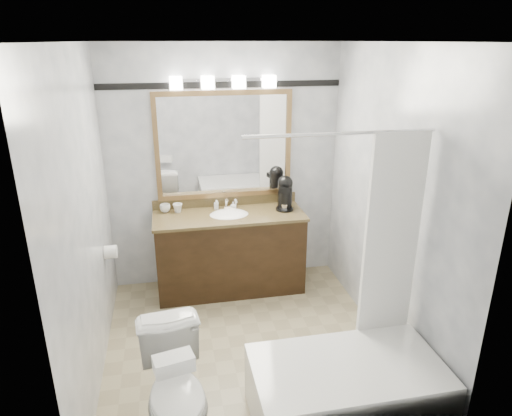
{
  "coord_description": "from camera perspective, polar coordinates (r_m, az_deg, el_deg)",
  "views": [
    {
      "loc": [
        -0.57,
        -3.27,
        2.51
      ],
      "look_at": [
        0.15,
        0.35,
        1.15
      ],
      "focal_mm": 32.0,
      "sensor_mm": 36.0,
      "label": 1
    }
  ],
  "objects": [
    {
      "name": "room",
      "position": [
        3.55,
        -1.22,
        -0.53
      ],
      "size": [
        2.42,
        2.62,
        2.52
      ],
      "color": "gray",
      "rests_on": "ground"
    },
    {
      "name": "cup_right",
      "position": [
        4.73,
        -9.76,
        0.0
      ],
      "size": [
        0.12,
        0.12,
        0.09
      ],
      "primitive_type": "imported",
      "rotation": [
        0.0,
        0.0,
        0.36
      ],
      "color": "white",
      "rests_on": "vanity"
    },
    {
      "name": "mirror",
      "position": [
        4.7,
        -4.01,
        7.8
      ],
      "size": [
        1.4,
        0.04,
        1.1
      ],
      "color": "olive",
      "rests_on": "room"
    },
    {
      "name": "coffee_maker",
      "position": [
        4.74,
        3.64,
        2.04
      ],
      "size": [
        0.19,
        0.23,
        0.35
      ],
      "rotation": [
        0.0,
        0.0,
        -0.3
      ],
      "color": "black",
      "rests_on": "vanity"
    },
    {
      "name": "accent_stripe",
      "position": [
        4.62,
        -4.21,
        15.11
      ],
      "size": [
        2.4,
        0.01,
        0.06
      ],
      "primitive_type": "cube",
      "color": "black",
      "rests_on": "room"
    },
    {
      "name": "tissue_box",
      "position": [
        2.75,
        -10.25,
        -18.55
      ],
      "size": [
        0.24,
        0.17,
        0.09
      ],
      "primitive_type": "cube",
      "rotation": [
        0.0,
        0.0,
        0.22
      ],
      "color": "white",
      "rests_on": "toilet"
    },
    {
      "name": "bathtub",
      "position": [
        3.45,
        11.48,
        -20.56
      ],
      "size": [
        1.3,
        0.75,
        1.96
      ],
      "color": "white",
      "rests_on": "ground"
    },
    {
      "name": "soap_bar",
      "position": [
        4.74,
        -3.42,
        -0.1
      ],
      "size": [
        0.09,
        0.06,
        0.03
      ],
      "primitive_type": "cube",
      "rotation": [
        0.0,
        0.0,
        -0.06
      ],
      "color": "beige",
      "rests_on": "vanity"
    },
    {
      "name": "vanity_light_bar",
      "position": [
        4.55,
        -4.12,
        15.46
      ],
      "size": [
        1.02,
        0.14,
        0.12
      ],
      "color": "silver",
      "rests_on": "room"
    },
    {
      "name": "soap_bottle_a",
      "position": [
        4.78,
        -5.0,
        0.45
      ],
      "size": [
        0.05,
        0.05,
        0.1
      ],
      "primitive_type": "imported",
      "rotation": [
        0.0,
        0.0,
        -0.17
      ],
      "color": "white",
      "rests_on": "vanity"
    },
    {
      "name": "tp_roll",
      "position": [
        4.37,
        -17.7,
        -5.25
      ],
      "size": [
        0.11,
        0.12,
        0.12
      ],
      "primitive_type": "cylinder",
      "rotation": [
        0.0,
        1.57,
        0.0
      ],
      "color": "white",
      "rests_on": "room"
    },
    {
      "name": "toilet",
      "position": [
        3.22,
        -9.88,
        -21.6
      ],
      "size": [
        0.5,
        0.79,
        0.76
      ],
      "primitive_type": "imported",
      "rotation": [
        0.0,
        0.0,
        0.11
      ],
      "color": "white",
      "rests_on": "ground"
    },
    {
      "name": "vanity",
      "position": [
        4.8,
        -3.29,
        -5.32
      ],
      "size": [
        1.53,
        0.58,
        0.97
      ],
      "color": "black",
      "rests_on": "ground"
    },
    {
      "name": "cup_left",
      "position": [
        4.76,
        -11.3,
        -0.02
      ],
      "size": [
        0.14,
        0.14,
        0.08
      ],
      "primitive_type": "imported",
      "rotation": [
        0.0,
        0.0,
        0.39
      ],
      "color": "white",
      "rests_on": "vanity"
    },
    {
      "name": "soap_bottle_b",
      "position": [
        4.76,
        -2.87,
        0.32
      ],
      "size": [
        0.06,
        0.06,
        0.08
      ],
      "primitive_type": "imported",
      "rotation": [
        0.0,
        0.0,
        -0.01
      ],
      "color": "white",
      "rests_on": "vanity"
    }
  ]
}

